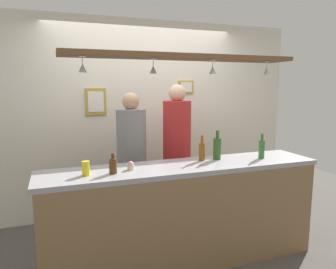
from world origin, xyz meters
The scene contains 18 objects.
ground_plane centered at (0.00, 0.00, 0.00)m, with size 8.00×8.00×0.00m, color #4C4742.
back_wall centered at (0.00, 1.10, 1.30)m, with size 4.40×0.06×2.60m, color silver.
bar_counter centered at (0.00, -0.50, 0.67)m, with size 2.70×0.55×0.99m.
overhead_glass_rack centered at (0.00, -0.30, 2.00)m, with size 2.20×0.36×0.04m, color brown.
hanging_wineglass_far_left centered at (-0.90, -0.32, 1.89)m, with size 0.07×0.07×0.13m.
hanging_wineglass_left centered at (-0.27, -0.26, 1.89)m, with size 0.07×0.07×0.13m.
hanging_wineglass_center_left centered at (0.28, -0.35, 1.89)m, with size 0.07×0.07×0.13m.
hanging_wineglass_center centered at (0.89, -0.35, 1.89)m, with size 0.07×0.07×0.13m.
person_left_grey_shirt centered at (-0.32, 0.44, 1.00)m, with size 0.34×0.34×1.66m.
person_right_red_shirt centered at (0.24, 0.44, 1.06)m, with size 0.34×0.34×1.75m.
bottle_beer_amber_tall centered at (0.24, -0.24, 1.09)m, with size 0.06×0.06×0.26m.
bottle_beer_brown_stubby centered at (-0.69, -0.41, 1.06)m, with size 0.07×0.07×0.18m.
bottle_champagne_green centered at (0.41, -0.24, 1.11)m, with size 0.08×0.08×0.30m.
bottle_beer_green_import centered at (0.87, -0.36, 1.09)m, with size 0.06×0.06×0.26m.
drink_can centered at (-0.91, -0.39, 1.05)m, with size 0.07×0.07×0.12m, color yellow.
cupcake centered at (-0.52, -0.34, 1.02)m, with size 0.06×0.06×0.08m.
picture_frame_caricature centered at (-0.64, 1.06, 1.53)m, with size 0.26×0.02×0.34m.
picture_frame_upper_small centered at (0.61, 1.06, 1.72)m, with size 0.22×0.02×0.18m.
Camera 1 is at (-1.13, -3.03, 1.74)m, focal length 33.55 mm.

